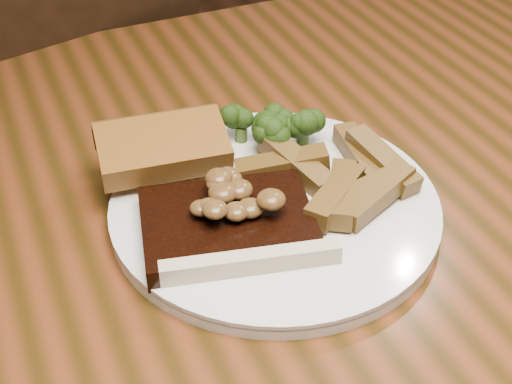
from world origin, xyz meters
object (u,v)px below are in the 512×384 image
dining_table (272,285)px  garlic_bread (165,165)px  steak (228,226)px  chair_far (58,154)px  plate (275,208)px  potato_wedges (335,181)px

dining_table → garlic_bread: 0.16m
dining_table → steak: 0.13m
chair_far → plate: size_ratio=2.91×
garlic_bread → plate: bearing=-38.2°
plate → garlic_bread: bearing=134.6°
chair_far → dining_table: bearing=89.0°
chair_far → potato_wedges: chair_far is taller
dining_table → chair_far: chair_far is taller
plate → garlic_bread: garlic_bread is taller
dining_table → chair_far: (-0.13, 0.57, -0.17)m
dining_table → steak: steak is taller
steak → dining_table: bearing=34.3°
plate → garlic_bread: 0.12m
steak → potato_wedges: 0.12m
chair_far → potato_wedges: (0.20, -0.57, 0.28)m
chair_far → plate: chair_far is taller
garlic_bread → chair_far: bearing=103.8°
plate → potato_wedges: (0.06, -0.01, 0.02)m
garlic_bread → potato_wedges: (0.14, -0.09, -0.00)m
potato_wedges → dining_table: bearing=177.0°
steak → chair_far: bearing=110.5°
steak → plate: bearing=36.3°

